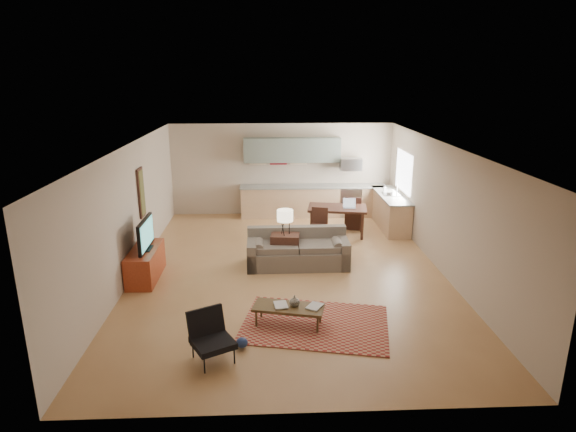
{
  "coord_description": "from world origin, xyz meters",
  "views": [
    {
      "loc": [
        -0.44,
        -9.55,
        4.07
      ],
      "look_at": [
        0.0,
        0.3,
        1.15
      ],
      "focal_mm": 30.0,
      "sensor_mm": 36.0,
      "label": 1
    }
  ],
  "objects_px": {
    "sofa": "(298,248)",
    "tv_credenza": "(145,264)",
    "coffee_table": "(289,316)",
    "dining_table": "(337,221)",
    "console_table": "(285,250)",
    "armchair": "(213,338)"
  },
  "relations": [
    {
      "from": "armchair",
      "to": "tv_credenza",
      "type": "height_order",
      "value": "armchair"
    },
    {
      "from": "console_table",
      "to": "coffee_table",
      "type": "bearing_deg",
      "value": -84.69
    },
    {
      "from": "dining_table",
      "to": "coffee_table",
      "type": "bearing_deg",
      "value": -98.26
    },
    {
      "from": "sofa",
      "to": "dining_table",
      "type": "relative_size",
      "value": 1.54
    },
    {
      "from": "armchair",
      "to": "console_table",
      "type": "relative_size",
      "value": 1.03
    },
    {
      "from": "console_table",
      "to": "dining_table",
      "type": "xyz_separation_m",
      "value": [
        1.44,
        2.04,
        0.02
      ]
    },
    {
      "from": "coffee_table",
      "to": "console_table",
      "type": "bearing_deg",
      "value": 102.58
    },
    {
      "from": "tv_credenza",
      "to": "armchair",
      "type": "bearing_deg",
      "value": -60.98
    },
    {
      "from": "tv_credenza",
      "to": "console_table",
      "type": "distance_m",
      "value": 2.96
    },
    {
      "from": "tv_credenza",
      "to": "coffee_table",
      "type": "bearing_deg",
      "value": -36.06
    },
    {
      "from": "dining_table",
      "to": "sofa",
      "type": "bearing_deg",
      "value": -109.95
    },
    {
      "from": "tv_credenza",
      "to": "console_table",
      "type": "xyz_separation_m",
      "value": [
        2.9,
        0.57,
        0.04
      ]
    },
    {
      "from": "coffee_table",
      "to": "console_table",
      "type": "xyz_separation_m",
      "value": [
        0.05,
        2.65,
        0.18
      ]
    },
    {
      "from": "sofa",
      "to": "tv_credenza",
      "type": "xyz_separation_m",
      "value": [
        -3.18,
        -0.54,
        -0.08
      ]
    },
    {
      "from": "dining_table",
      "to": "tv_credenza",
      "type": "bearing_deg",
      "value": -139.66
    },
    {
      "from": "sofa",
      "to": "console_table",
      "type": "height_order",
      "value": "sofa"
    },
    {
      "from": "coffee_table",
      "to": "tv_credenza",
      "type": "relative_size",
      "value": 0.85
    },
    {
      "from": "coffee_table",
      "to": "dining_table",
      "type": "distance_m",
      "value": 4.93
    },
    {
      "from": "coffee_table",
      "to": "tv_credenza",
      "type": "height_order",
      "value": "tv_credenza"
    },
    {
      "from": "tv_credenza",
      "to": "dining_table",
      "type": "bearing_deg",
      "value": 31.09
    },
    {
      "from": "tv_credenza",
      "to": "dining_table",
      "type": "height_order",
      "value": "dining_table"
    },
    {
      "from": "coffee_table",
      "to": "tv_credenza",
      "type": "distance_m",
      "value": 3.54
    }
  ]
}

